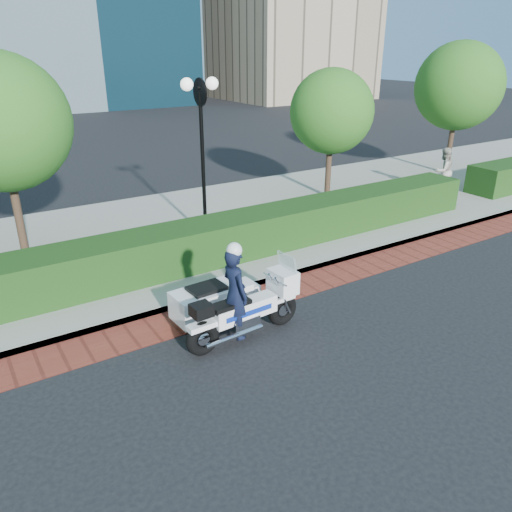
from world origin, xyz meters
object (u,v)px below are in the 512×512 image
tree_c (332,112)px  tree_d (459,86)px  tree_b (0,123)px  lamppost (202,134)px  police_motorcycle (229,301)px  pedestrian (443,171)px

tree_c → tree_d: 6.52m
tree_d → tree_b: bearing=180.0°
lamppost → tree_b: size_ratio=0.86×
tree_b → tree_d: (16.50, 0.00, 0.18)m
tree_b → police_motorcycle: (2.65, -5.88, -2.76)m
tree_b → tree_d: tree_d is taller
tree_b → tree_d: size_ratio=0.95×
lamppost → pedestrian: bearing=-4.0°
tree_c → pedestrian: 4.65m
tree_c → lamppost: bearing=-166.7°
lamppost → tree_d: bearing=6.2°
tree_b → tree_d: bearing=0.0°
tree_d → police_motorcycle: tree_d is taller
tree_c → police_motorcycle: size_ratio=1.76×
lamppost → tree_b: bearing=163.9°
tree_d → pedestrian: 4.33m
tree_d → pedestrian: (-2.82, -1.94, -2.64)m
tree_b → pedestrian: 14.03m
tree_b → tree_c: 10.01m
tree_d → pedestrian: tree_d is taller
pedestrian → lamppost: bearing=0.7°
police_motorcycle → pedestrian: bearing=16.6°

